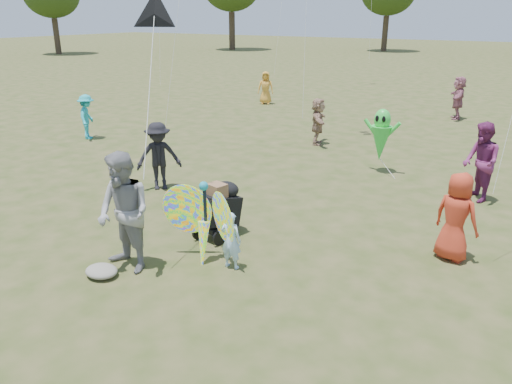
% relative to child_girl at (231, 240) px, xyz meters
% --- Properties ---
extents(ground, '(160.00, 160.00, 0.00)m').
position_rel_child_girl_xyz_m(ground, '(0.16, -0.62, -0.51)').
color(ground, '#51592B').
rests_on(ground, ground).
extents(child_girl, '(0.40, 0.29, 1.02)m').
position_rel_child_girl_xyz_m(child_girl, '(0.00, 0.00, 0.00)').
color(child_girl, '#B0DBFA').
rests_on(child_girl, ground).
extents(adult_man, '(1.11, 0.93, 2.05)m').
position_rel_child_girl_xyz_m(adult_man, '(-1.47, -0.95, 0.52)').
color(adult_man, gray).
rests_on(adult_man, ground).
extents(grey_bag, '(0.57, 0.47, 0.18)m').
position_rel_child_girl_xyz_m(grey_bag, '(-1.68, -1.38, -0.42)').
color(grey_bag, gray).
rests_on(grey_bag, ground).
extents(crowd_a, '(0.90, 0.71, 1.60)m').
position_rel_child_girl_xyz_m(crowd_a, '(3.15, 2.32, 0.29)').
color(crowd_a, '#B9341D').
rests_on(crowd_a, ground).
extents(crowd_b, '(1.20, 1.21, 1.67)m').
position_rel_child_girl_xyz_m(crowd_b, '(-3.79, 2.47, 0.33)').
color(crowd_b, black).
rests_on(crowd_b, ground).
extents(crowd_d, '(0.98, 1.48, 1.53)m').
position_rel_child_girl_xyz_m(crowd_d, '(-2.36, 8.60, 0.25)').
color(crowd_d, '#9E7961').
rests_on(crowd_d, ground).
extents(crowd_e, '(1.07, 1.13, 1.84)m').
position_rel_child_girl_xyz_m(crowd_e, '(3.04, 5.71, 0.41)').
color(crowd_e, '#71255A').
rests_on(crowd_e, ground).
extents(crowd_g, '(0.88, 0.77, 1.53)m').
position_rel_child_girl_xyz_m(crowd_g, '(-7.75, 14.41, 0.25)').
color(crowd_g, gold).
rests_on(crowd_g, ground).
extents(crowd_i, '(1.04, 1.13, 1.52)m').
position_rel_child_girl_xyz_m(crowd_i, '(-9.45, 5.16, 0.25)').
color(crowd_i, '#21A5B3').
rests_on(crowd_i, ground).
extents(crowd_j, '(0.87, 1.67, 1.72)m').
position_rel_child_girl_xyz_m(crowd_j, '(0.76, 15.42, 0.35)').
color(crowd_j, '#9F5A6C').
rests_on(crowd_j, ground).
extents(jogging_stroller, '(0.66, 1.11, 1.09)m').
position_rel_child_girl_xyz_m(jogging_stroller, '(-0.92, 1.00, 0.10)').
color(jogging_stroller, black).
rests_on(jogging_stroller, ground).
extents(butterfly_kite, '(1.74, 0.75, 1.65)m').
position_rel_child_girl_xyz_m(butterfly_kite, '(-0.55, -0.01, 0.20)').
color(butterfly_kite, red).
rests_on(butterfly_kite, ground).
extents(delta_kite_rig, '(1.12, 1.55, 2.87)m').
position_rel_child_girl_xyz_m(delta_kite_rig, '(-1.73, 0.37, 3.58)').
color(delta_kite_rig, black).
rests_on(delta_kite_rig, ground).
extents(alien_kite, '(1.12, 0.69, 1.74)m').
position_rel_child_girl_xyz_m(alien_kite, '(0.38, 6.67, 0.46)').
color(alien_kite, green).
rests_on(alien_kite, ground).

